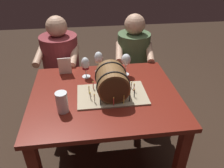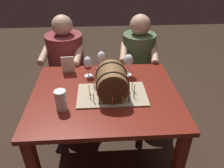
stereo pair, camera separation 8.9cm
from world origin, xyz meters
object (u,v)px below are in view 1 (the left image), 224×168
(beer_pint, at_px, (62,103))
(person_seated_right, at_px, (132,69))
(wine_glass_empty, at_px, (126,60))
(person_seated_left, at_px, (62,71))
(wine_glass_red, at_px, (85,65))
(menu_card, at_px, (65,66))
(barrel_cake, at_px, (112,83))
(dining_table, at_px, (105,106))
(wine_glass_white, at_px, (99,58))

(beer_pint, xyz_separation_m, person_seated_right, (0.69, 0.94, -0.28))
(wine_glass_empty, distance_m, person_seated_left, 0.84)
(wine_glass_red, distance_m, menu_card, 0.19)
(barrel_cake, bearing_deg, person_seated_right, 67.17)
(barrel_cake, distance_m, person_seated_left, 0.96)
(barrel_cake, relative_size, menu_card, 3.23)
(menu_card, bearing_deg, dining_table, -50.46)
(wine_glass_empty, bearing_deg, wine_glass_white, 159.55)
(barrel_cake, height_order, person_seated_right, person_seated_right)
(beer_pint, bearing_deg, person_seated_right, 53.68)
(dining_table, bearing_deg, wine_glass_red, 115.94)
(wine_glass_empty, distance_m, wine_glass_white, 0.24)
(barrel_cake, relative_size, beer_pint, 3.47)
(barrel_cake, bearing_deg, dining_table, 148.35)
(wine_glass_empty, distance_m, wine_glass_red, 0.34)
(dining_table, distance_m, wine_glass_red, 0.38)
(wine_glass_red, height_order, menu_card, wine_glass_red)
(menu_card, bearing_deg, person_seated_left, 97.57)
(wine_glass_white, xyz_separation_m, wine_glass_red, (-0.12, -0.08, -0.01))
(wine_glass_white, xyz_separation_m, menu_card, (-0.29, -0.01, -0.05))
(wine_glass_white, bearing_deg, beer_pint, -118.51)
(beer_pint, bearing_deg, dining_table, 30.06)
(menu_card, height_order, person_seated_left, person_seated_left)
(wine_glass_white, relative_size, person_seated_left, 0.17)
(dining_table, distance_m, person_seated_left, 0.86)
(wine_glass_red, bearing_deg, person_seated_right, 43.35)
(person_seated_left, relative_size, person_seated_right, 1.01)
(menu_card, bearing_deg, wine_glass_empty, -10.49)
(menu_card, bearing_deg, barrel_cake, -48.60)
(wine_glass_empty, relative_size, person_seated_left, 0.17)
(wine_glass_empty, height_order, beer_pint, wine_glass_empty)
(dining_table, distance_m, person_seated_right, 0.86)
(beer_pint, bearing_deg, wine_glass_empty, 40.93)
(dining_table, height_order, beer_pint, beer_pint)
(menu_card, distance_m, person_seated_right, 0.87)
(wine_glass_white, distance_m, menu_card, 0.30)
(wine_glass_empty, distance_m, beer_pint, 0.68)
(wine_glass_empty, xyz_separation_m, wine_glass_red, (-0.34, 0.00, -0.02))
(menu_card, relative_size, person_seated_left, 0.14)
(wine_glass_red, xyz_separation_m, person_seated_right, (0.52, 0.49, -0.33))
(barrel_cake, relative_size, person_seated_left, 0.45)
(menu_card, relative_size, person_seated_right, 0.14)
(wine_glass_empty, relative_size, menu_card, 1.21)
(dining_table, height_order, wine_glass_white, wine_glass_white)
(dining_table, height_order, wine_glass_red, wine_glass_red)
(beer_pint, bearing_deg, wine_glass_white, 61.49)
(dining_table, distance_m, menu_card, 0.50)
(wine_glass_white, height_order, menu_card, wine_glass_white)
(barrel_cake, height_order, wine_glass_red, barrel_cake)
(menu_card, bearing_deg, wine_glass_white, -0.04)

